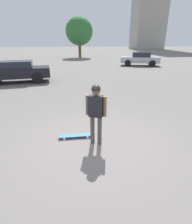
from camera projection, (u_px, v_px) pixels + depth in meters
name	position (u px, v px, depth m)	size (l,w,h in m)	color
ground_plane	(96.00, 143.00, 4.88)	(220.00, 220.00, 0.00)	slate
person	(96.00, 108.00, 4.49)	(0.52, 0.32, 1.66)	#4C4742
skateboard	(76.00, 136.00, 5.14)	(0.99, 0.25, 0.07)	#336693
car_parked_near	(16.00, 71.00, 12.01)	(4.67, 2.38, 1.44)	black
car_parked_far	(140.00, 59.00, 20.75)	(4.81, 3.11, 1.53)	#ADB2B7
tree_distant	(79.00, 31.00, 30.78)	(4.80, 4.80, 6.84)	brown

